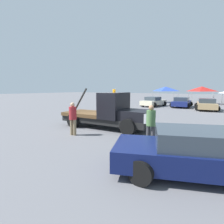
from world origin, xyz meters
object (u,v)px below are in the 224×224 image
at_px(tow_truck, 110,113).
at_px(person_at_hood, 73,116).
at_px(person_near_truck, 151,122).
at_px(canopy_tent_blue, 166,89).
at_px(parked_car_cream, 153,102).
at_px(parked_car_tan, 206,104).
at_px(foreground_car, 201,153).
at_px(parked_car_navy, 182,102).
at_px(canopy_tent_red, 202,89).

distance_m(tow_truck, person_at_hood, 2.53).
distance_m(person_near_truck, canopy_tent_blue, 24.97).
relative_size(parked_car_cream, parked_car_tan, 0.92).
relative_size(foreground_car, parked_car_cream, 1.16).
xyz_separation_m(person_at_hood, parked_car_cream, (-1.69, 17.17, -0.37)).
xyz_separation_m(person_at_hood, parked_car_tan, (4.93, 16.60, -0.37)).
xyz_separation_m(tow_truck, person_at_hood, (-0.79, -2.40, 0.07)).
xyz_separation_m(parked_car_navy, canopy_tent_blue, (-4.10, 6.69, 1.76)).
bearing_deg(foreground_car, canopy_tent_red, 75.12).
distance_m(person_at_hood, parked_car_tan, 17.32).
bearing_deg(parked_car_navy, parked_car_tan, -120.09).
relative_size(tow_truck, parked_car_cream, 1.28).
xyz_separation_m(foreground_car, person_at_hood, (-6.22, 1.17, 0.36)).
relative_size(person_at_hood, parked_car_tan, 0.35).
xyz_separation_m(foreground_car, parked_car_cream, (-7.92, 18.33, -0.00)).
height_order(foreground_car, canopy_tent_red, canopy_tent_red).
relative_size(person_at_hood, parked_car_navy, 0.38).
relative_size(tow_truck, canopy_tent_red, 1.72).
bearing_deg(canopy_tent_red, tow_truck, -96.62).
bearing_deg(foreground_car, parked_car_cream, 92.50).
xyz_separation_m(person_at_hood, canopy_tent_red, (3.45, 25.32, 1.40)).
height_order(person_at_hood, parked_car_cream, person_at_hood).
xyz_separation_m(parked_car_navy, canopy_tent_red, (1.58, 7.17, 1.77)).
xyz_separation_m(person_near_truck, canopy_tent_red, (-0.59, 24.60, 1.39)).
xyz_separation_m(tow_truck, canopy_tent_red, (2.66, 22.92, 1.47)).
bearing_deg(person_near_truck, foreground_car, -138.67).
bearing_deg(person_at_hood, parked_car_cream, -179.25).
distance_m(foreground_car, canopy_tent_red, 26.69).
height_order(foreground_car, person_near_truck, person_near_truck).
height_order(parked_car_cream, parked_car_tan, same).
bearing_deg(canopy_tent_blue, canopy_tent_red, 4.79).
height_order(person_near_truck, parked_car_tan, person_near_truck).
bearing_deg(canopy_tent_red, foreground_car, -84.02).
distance_m(person_at_hood, canopy_tent_blue, 24.98).
relative_size(foreground_car, person_at_hood, 3.03).
bearing_deg(person_near_truck, parked_car_cream, 11.31).
bearing_deg(parked_car_cream, canopy_tent_blue, 12.55).
bearing_deg(parked_car_tan, parked_car_cream, 76.61).
relative_size(parked_car_navy, canopy_tent_red, 1.33).
height_order(person_at_hood, parked_car_tan, person_at_hood).
bearing_deg(canopy_tent_red, person_at_hood, -97.76).
relative_size(person_at_hood, canopy_tent_red, 0.51).
height_order(tow_truck, parked_car_tan, tow_truck).
distance_m(person_at_hood, canopy_tent_red, 25.59).
height_order(person_near_truck, parked_car_cream, person_near_truck).
relative_size(tow_truck, foreground_car, 1.11).
bearing_deg(parked_car_tan, tow_truck, 155.26).
height_order(foreground_car, parked_car_tan, same).
xyz_separation_m(foreground_car, parked_car_navy, (-4.36, 19.32, -0.00)).
bearing_deg(tow_truck, canopy_tent_blue, 94.79).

